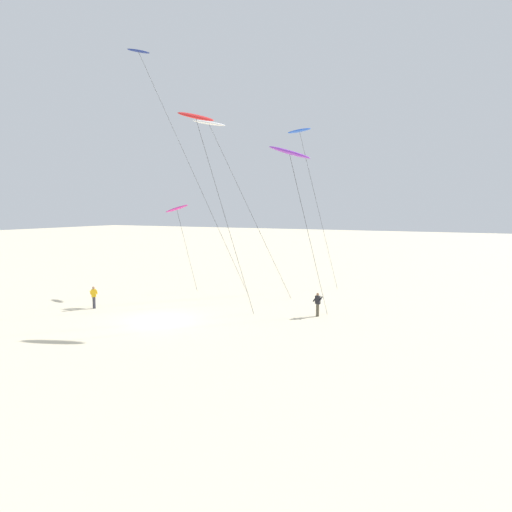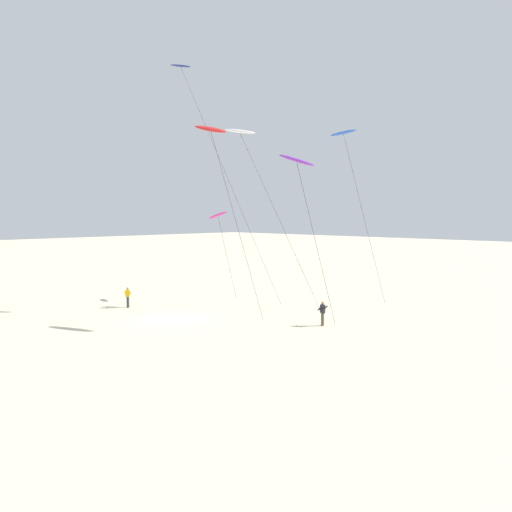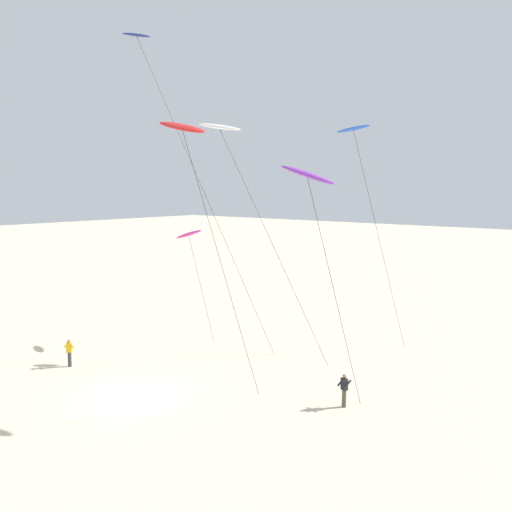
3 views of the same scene
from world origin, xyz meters
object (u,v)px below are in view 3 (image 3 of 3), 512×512
kite_blue (354,133)px  kite_flyer_nearest (344,389)px  kite_white (221,130)px  kite_red (183,130)px  kite_purple (308,176)px  kite_flyer_middle (69,352)px  kite_magenta (189,235)px  kite_navy (142,48)px

kite_blue → kite_flyer_nearest: 17.19m
kite_white → kite_red: 5.45m
kite_purple → kite_flyer_middle: bearing=-161.1°
kite_magenta → kite_flyer_middle: kite_magenta is taller
kite_purple → kite_navy: kite_navy is taller
kite_magenta → kite_purple: bearing=-17.4°
kite_flyer_middle → kite_red: bearing=13.9°
kite_magenta → kite_red: 11.27m
kite_flyer_nearest → kite_flyer_middle: same height
kite_blue → kite_flyer_middle: 22.58m
kite_flyer_nearest → kite_flyer_middle: bearing=-162.0°
kite_blue → kite_flyer_middle: kite_blue is taller
kite_red → kite_flyer_nearest: (7.79, 3.16, -12.71)m
kite_white → kite_flyer_middle: (-6.01, -7.02, -13.26)m
kite_white → kite_flyer_middle: size_ratio=8.80×
kite_magenta → kite_navy: kite_navy is taller
kite_magenta → kite_navy: 12.46m
kite_magenta → kite_blue: (9.36, 6.02, 6.82)m
kite_magenta → kite_white: size_ratio=0.54×
kite_purple → kite_flyer_nearest: (2.02, 0.42, -10.37)m
kite_red → kite_blue: (2.67, 12.67, 0.65)m
kite_navy → kite_red: (7.68, -3.74, -5.91)m
kite_purple → kite_flyer_nearest: bearing=11.8°
kite_purple → kite_magenta: bearing=162.6°
kite_purple → kite_flyer_middle: 17.95m
kite_purple → kite_white: size_ratio=0.81×
kite_magenta → kite_red: size_ratio=0.56×
kite_flyer_nearest → kite_flyer_middle: size_ratio=1.00×
kite_navy → kite_flyer_nearest: size_ratio=12.28×
kite_navy → kite_blue: kite_navy is taller
kite_purple → kite_red: kite_red is taller
kite_navy → kite_blue: bearing=40.8°
kite_blue → kite_flyer_middle: size_ratio=8.92×
kite_red → kite_flyer_middle: kite_red is taller
kite_red → kite_flyer_nearest: size_ratio=8.54×
kite_purple → kite_flyer_nearest: kite_purple is taller
kite_navy → kite_red: size_ratio=1.44×
kite_magenta → kite_blue: kite_blue is taller
kite_white → kite_blue: kite_blue is taller
kite_white → kite_red: (2.08, -5.01, -0.55)m
kite_flyer_nearest → kite_navy: bearing=177.8°
kite_flyer_middle → kite_navy: bearing=85.9°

